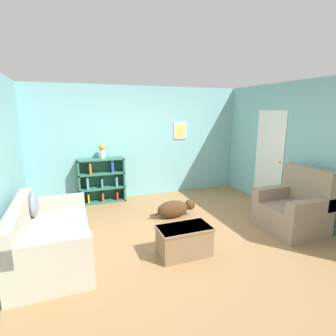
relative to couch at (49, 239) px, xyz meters
The scene contains 9 objects.
ground_plane 1.99m from the couch, ahead, with size 14.00×14.00×0.00m, color #997047.
wall_back 3.25m from the couch, 50.58° to the left, with size 5.60×0.13×2.60m.
wall_right 4.62m from the couch, ahead, with size 0.16×5.00×2.60m.
couch is the anchor object (origin of this frame).
bookshelf 2.41m from the couch, 65.78° to the left, with size 1.01×0.30×1.01m.
recliner_chair 3.95m from the couch, ahead, with size 0.88×0.98×1.09m.
coffee_table 1.88m from the couch, 16.76° to the right, with size 0.76×0.43×0.43m.
dog 2.34m from the couch, 19.59° to the left, with size 0.93×0.30×0.33m.
vase 2.56m from the couch, 64.52° to the left, with size 0.13×0.13×0.31m.
Camera 1 is at (-1.59, -3.81, 2.04)m, focal length 28.00 mm.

